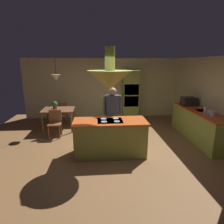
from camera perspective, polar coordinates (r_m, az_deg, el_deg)
name	(u,v)px	position (r m, az deg, el deg)	size (l,w,h in m)	color
ground	(110,150)	(5.34, -0.73, -11.57)	(8.16, 8.16, 0.00)	olive
wall_back	(104,88)	(8.31, -2.46, 7.16)	(6.80, 0.10, 2.55)	beige
wall_right	(218,101)	(6.39, 29.47, 2.98)	(0.10, 7.20, 2.55)	beige
kitchen_island	(110,137)	(4.96, -0.58, -7.71)	(1.88, 0.80, 0.95)	#939E42
counter_run_right	(198,125)	(6.52, 24.66, -3.51)	(0.73, 2.64, 0.93)	#939E42
oven_tower	(130,95)	(8.06, 5.55, 5.11)	(0.66, 0.62, 2.06)	#939E42
dining_table	(59,112)	(7.03, -15.85, 0.11)	(1.10, 0.89, 0.76)	brown
person_at_island	(112,112)	(5.45, 0.15, -0.10)	(0.53, 0.23, 1.69)	tan
range_hood	(110,79)	(4.60, -0.63, 9.99)	(1.10, 1.10, 1.00)	#939E42
pendant_light_over_table	(56,78)	(6.83, -16.55, 9.90)	(0.32, 0.32, 0.82)	beige
chair_facing_island	(55,121)	(6.44, -16.84, -2.74)	(0.40, 0.40, 0.87)	brown
chair_by_back_wall	(62,111)	(7.70, -14.85, 0.22)	(0.40, 0.40, 0.87)	brown
potted_plant_on_table	(55,105)	(6.90, -16.92, 2.04)	(0.20, 0.20, 0.30)	#99382D
cup_on_table	(52,109)	(6.81, -17.65, 0.78)	(0.07, 0.07, 0.09)	white
canister_flour	(213,114)	(5.85, 28.24, -0.42)	(0.14, 0.14, 0.16)	silver
canister_sugar	(209,112)	(6.00, 27.32, -0.05)	(0.10, 0.10, 0.15)	silver
canister_tea	(206,110)	(6.14, 26.47, 0.58)	(0.11, 0.11, 0.19)	silver
microwave_on_counter	(188,101)	(7.04, 22.12, 3.05)	(0.46, 0.36, 0.28)	#232326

